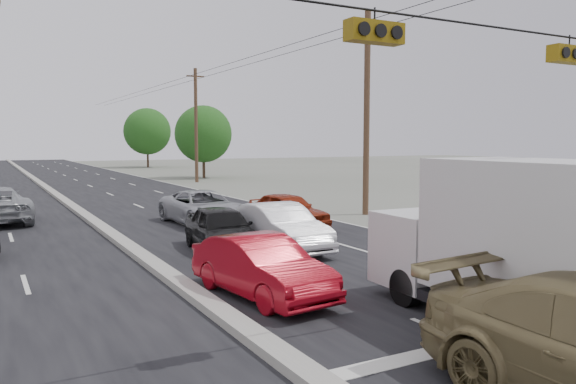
% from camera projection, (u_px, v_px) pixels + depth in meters
% --- Properties ---
extents(ground, '(200.00, 200.00, 0.00)m').
position_uv_depth(ground, '(294.00, 371.00, 8.97)').
color(ground, '#606356').
rests_on(ground, ground).
extents(road_surface, '(20.00, 160.00, 0.02)m').
position_uv_depth(road_surface, '(61.00, 200.00, 35.18)').
color(road_surface, black).
rests_on(road_surface, ground).
extents(center_median, '(0.50, 160.00, 0.20)m').
position_uv_depth(center_median, '(61.00, 198.00, 35.17)').
color(center_median, gray).
rests_on(center_median, ground).
extents(utility_pole_right_b, '(1.60, 0.30, 10.00)m').
position_uv_depth(utility_pole_right_b, '(367.00, 112.00, 27.58)').
color(utility_pole_right_b, '#422D1E').
rests_on(utility_pole_right_b, ground).
extents(utility_pole_right_c, '(1.60, 0.30, 10.00)m').
position_uv_depth(utility_pole_right_c, '(196.00, 124.00, 49.43)').
color(utility_pole_right_c, '#422D1E').
rests_on(utility_pole_right_c, ground).
extents(traffic_signals, '(25.00, 0.30, 0.54)m').
position_uv_depth(traffic_signals, '(370.00, 29.00, 9.14)').
color(traffic_signals, black).
rests_on(traffic_signals, ground).
extents(tree_right_mid, '(5.60, 5.60, 7.14)m').
position_uv_depth(tree_right_mid, '(203.00, 134.00, 55.06)').
color(tree_right_mid, '#382619').
rests_on(tree_right_mid, ground).
extents(tree_right_far, '(6.40, 6.40, 8.16)m').
position_uv_depth(tree_right_far, '(147.00, 131.00, 77.33)').
color(tree_right_far, '#382619').
rests_on(tree_right_far, ground).
extents(box_truck, '(2.54, 6.63, 3.32)m').
position_uv_depth(box_truck, '(524.00, 244.00, 10.74)').
color(box_truck, black).
rests_on(box_truck, ground).
extents(red_sedan, '(2.03, 4.49, 1.43)m').
position_uv_depth(red_sedan, '(261.00, 268.00, 13.14)').
color(red_sedan, maroon).
rests_on(red_sedan, ground).
extents(queue_car_a, '(2.22, 4.59, 1.51)m').
position_uv_depth(queue_car_a, '(222.00, 229.00, 18.52)').
color(queue_car_a, black).
rests_on(queue_car_a, ground).
extents(queue_car_b, '(1.67, 4.74, 1.56)m').
position_uv_depth(queue_car_b, '(279.00, 228.00, 18.73)').
color(queue_car_b, white).
rests_on(queue_car_b, ground).
extents(queue_car_c, '(2.78, 5.46, 1.48)m').
position_uv_depth(queue_car_c, '(203.00, 208.00, 24.65)').
color(queue_car_c, '#9C9EA3').
rests_on(queue_car_c, ground).
extents(queue_car_e, '(2.26, 4.53, 1.48)m').
position_uv_depth(queue_car_e, '(288.00, 211.00, 23.65)').
color(queue_car_e, maroon).
rests_on(queue_car_e, ground).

